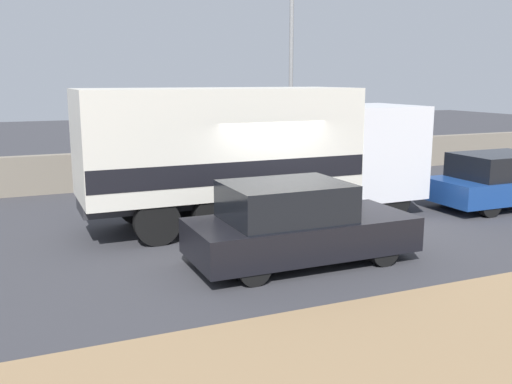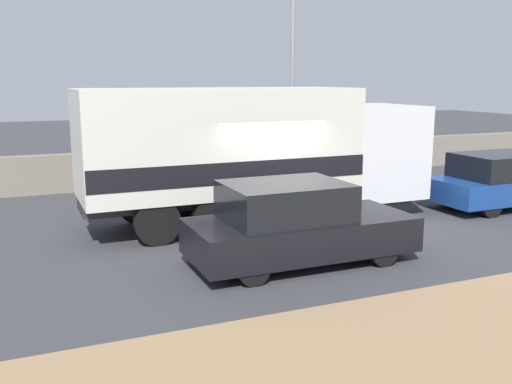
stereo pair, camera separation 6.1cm
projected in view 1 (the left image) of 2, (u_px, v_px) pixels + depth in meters
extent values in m
plane|color=#38383D|center=(292.00, 244.00, 11.97)|extent=(80.00, 80.00, 0.00)
cube|color=gray|center=(186.00, 166.00, 18.82)|extent=(60.00, 0.35, 1.17)
cylinder|color=gray|center=(291.00, 61.00, 18.52)|extent=(0.14, 0.14, 7.99)
cube|color=silver|center=(371.00, 150.00, 14.81)|extent=(2.03, 2.32, 2.31)
cube|color=black|center=(403.00, 131.00, 15.11)|extent=(0.06, 1.98, 1.02)
cube|color=#2D2D33|center=(220.00, 196.00, 13.36)|extent=(6.34, 1.27, 0.25)
cube|color=silver|center=(219.00, 140.00, 13.10)|extent=(6.34, 2.31, 2.38)
cube|color=black|center=(219.00, 165.00, 13.22)|extent=(6.30, 2.33, 0.48)
cylinder|color=black|center=(349.00, 185.00, 15.92)|extent=(0.97, 0.28, 0.97)
cylinder|color=black|center=(392.00, 199.00, 14.14)|extent=(0.97, 0.28, 0.97)
cylinder|color=black|center=(137.00, 204.00, 13.61)|extent=(0.97, 0.28, 0.97)
cylinder|color=black|center=(157.00, 222.00, 11.84)|extent=(0.97, 0.28, 0.97)
cylinder|color=black|center=(188.00, 199.00, 14.11)|extent=(0.97, 0.28, 0.97)
cylinder|color=black|center=(215.00, 217.00, 12.33)|extent=(0.97, 0.28, 0.97)
cube|color=black|center=(301.00, 235.00, 10.70)|extent=(4.23, 1.82, 0.65)
cube|color=black|center=(286.00, 201.00, 10.44)|extent=(2.20, 1.68, 0.69)
cylinder|color=black|center=(339.00, 230.00, 11.98)|extent=(0.57, 0.20, 0.57)
cylinder|color=black|center=(384.00, 251.00, 10.55)|extent=(0.57, 0.20, 0.57)
cylinder|color=black|center=(222.00, 244.00, 10.96)|extent=(0.57, 0.20, 0.57)
cylinder|color=black|center=(254.00, 269.00, 9.53)|extent=(0.57, 0.20, 0.57)
cube|color=navy|center=(507.00, 187.00, 15.45)|extent=(4.40, 1.78, 0.60)
cube|color=black|center=(499.00, 165.00, 15.19)|extent=(2.29, 1.64, 0.64)
cylinder|color=black|center=(447.00, 194.00, 15.66)|extent=(0.61, 0.20, 0.61)
cylinder|color=black|center=(490.00, 205.00, 14.27)|extent=(0.61, 0.20, 0.61)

